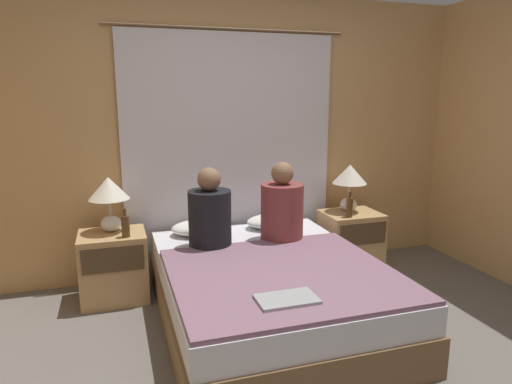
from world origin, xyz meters
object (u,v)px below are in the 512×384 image
object	(u,v)px
person_right_in_bed	(282,209)
laptop_on_bed	(287,299)
bed	(268,291)
beer_bottle_on_right_stand	(349,207)
lamp_left	(109,194)
person_left_in_bed	(210,215)
nightstand_right	(350,241)
beer_bottle_on_left_stand	(126,226)
pillow_left	(202,227)
pillow_right	(275,221)
lamp_right	(350,179)
nightstand_left	(114,266)

from	to	relation	value
person_right_in_bed	laptop_on_bed	bearing A→B (deg)	-109.34
bed	beer_bottle_on_right_stand	bearing A→B (deg)	31.45
lamp_left	person_left_in_bed	distance (m)	0.83
nightstand_right	person_right_in_bed	size ratio (longest dim) A/B	0.85
beer_bottle_on_left_stand	laptop_on_bed	xyz separation A→B (m)	(0.83, -1.29, -0.15)
pillow_left	person_right_in_bed	world-z (taller)	person_right_in_bed
lamp_left	laptop_on_bed	bearing A→B (deg)	-57.56
person_left_in_bed	person_right_in_bed	bearing A→B (deg)	0.00
pillow_right	person_right_in_bed	world-z (taller)	person_right_in_bed
pillow_left	beer_bottle_on_left_stand	world-z (taller)	beer_bottle_on_left_stand
person_right_in_bed	nightstand_right	bearing A→B (deg)	19.82
lamp_left	pillow_left	xyz separation A→B (m)	(0.74, 0.01, -0.35)
lamp_right	laptop_on_bed	bearing A→B (deg)	-129.11
beer_bottle_on_right_stand	nightstand_left	bearing A→B (deg)	176.50
nightstand_right	laptop_on_bed	world-z (taller)	nightstand_right
nightstand_left	pillow_right	distance (m)	1.43
beer_bottle_on_right_stand	beer_bottle_on_left_stand	bearing A→B (deg)	180.00
pillow_left	pillow_right	bearing A→B (deg)	0.00
lamp_left	pillow_left	distance (m)	0.81
nightstand_right	lamp_right	distance (m)	0.59
nightstand_right	lamp_right	bearing A→B (deg)	90.00
lamp_left	person_right_in_bed	bearing A→B (deg)	-14.98
nightstand_right	pillow_left	size ratio (longest dim) A/B	1.08
lamp_right	pillow_left	world-z (taller)	lamp_right
bed	person_left_in_bed	world-z (taller)	person_left_in_bed
laptop_on_bed	lamp_right	bearing A→B (deg)	50.89
bed	nightstand_right	bearing A→B (deg)	33.94
nightstand_left	pillow_right	bearing A→B (deg)	3.00
pillow_right	bed	bearing A→B (deg)	-112.82
nightstand_left	nightstand_right	xyz separation A→B (m)	(2.14, 0.00, 0.00)
nightstand_right	lamp_right	world-z (taller)	lamp_right
person_left_in_bed	beer_bottle_on_left_stand	xyz separation A→B (m)	(-0.63, 0.17, -0.07)
beer_bottle_on_right_stand	lamp_left	bearing A→B (deg)	174.67
pillow_left	person_left_in_bed	bearing A→B (deg)	-90.08
pillow_left	person_left_in_bed	world-z (taller)	person_left_in_bed
person_left_in_bed	lamp_left	bearing A→B (deg)	154.15
pillow_right	lamp_right	bearing A→B (deg)	-0.64
bed	lamp_right	bearing A→B (deg)	36.29
beer_bottle_on_left_stand	person_right_in_bed	bearing A→B (deg)	-7.71
pillow_right	laptop_on_bed	xyz separation A→B (m)	(-0.47, -1.49, -0.02)
nightstand_left	lamp_right	world-z (taller)	lamp_right
bed	pillow_right	distance (m)	0.91
lamp_right	person_left_in_bed	xyz separation A→B (m)	(-1.41, -0.36, -0.15)
nightstand_right	pillow_right	distance (m)	0.78
lamp_left	laptop_on_bed	size ratio (longest dim) A/B	1.29
lamp_right	laptop_on_bed	distance (m)	1.94
lamp_left	bed	bearing A→B (deg)	-36.29
bed	lamp_left	world-z (taller)	lamp_left
person_left_in_bed	beer_bottle_on_left_stand	distance (m)	0.65
person_right_in_bed	bed	bearing A→B (deg)	-121.45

